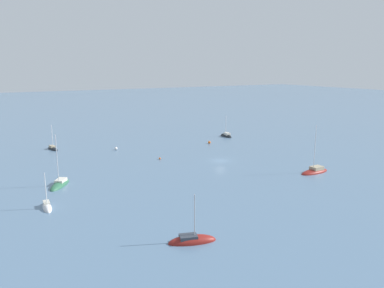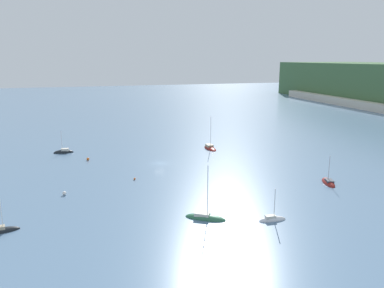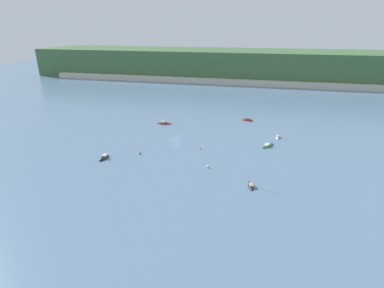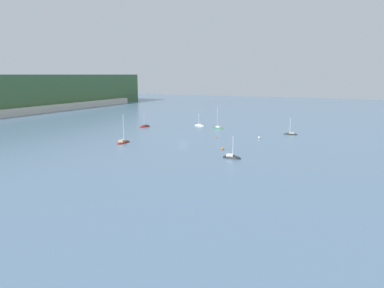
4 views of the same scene
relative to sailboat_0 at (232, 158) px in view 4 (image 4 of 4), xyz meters
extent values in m
plane|color=slate|center=(19.94, 26.14, -0.10)|extent=(600.00, 600.00, 0.00)
ellipsoid|color=black|center=(0.00, -0.04, -0.10)|extent=(2.34, 6.05, 1.99)
cube|color=beige|center=(0.02, 0.43, 0.85)|extent=(1.54, 2.21, 0.81)
cylinder|color=silver|center=(-0.02, -0.34, 3.62)|extent=(0.14, 0.14, 6.35)
ellipsoid|color=silver|center=(62.62, 38.31, -0.10)|extent=(1.66, 5.25, 1.59)
cube|color=beige|center=(62.60, 37.89, 0.62)|extent=(1.07, 1.91, 0.57)
cylinder|color=silver|center=(62.63, 38.57, 3.16)|extent=(0.14, 0.14, 5.65)
ellipsoid|color=maroon|center=(7.82, 45.25, -0.10)|extent=(7.93, 3.06, 1.59)
cube|color=tan|center=(7.20, 45.22, 0.77)|extent=(2.90, 2.01, 0.89)
cylinder|color=silver|center=(8.21, 45.27, 5.41)|extent=(0.14, 0.14, 10.15)
ellipsoid|color=maroon|center=(47.81, 60.81, -0.10)|extent=(6.89, 4.06, 1.91)
cube|color=#333842|center=(48.31, 60.66, 0.67)|extent=(2.70, 2.19, 0.50)
cylinder|color=#B2B2B7|center=(47.50, 60.91, 3.48)|extent=(0.14, 0.14, 6.12)
ellipsoid|color=#2D6647|center=(58.46, 26.89, -0.10)|extent=(6.07, 7.69, 1.71)
cube|color=silver|center=(58.13, 26.38, 0.68)|extent=(2.85, 3.20, 0.64)
cylinder|color=silver|center=(58.66, 27.21, 5.25)|extent=(0.14, 0.14, 9.76)
ellipsoid|color=black|center=(53.83, -7.94, -0.10)|extent=(2.76, 6.02, 1.49)
cube|color=tan|center=(53.92, -8.40, 0.64)|extent=(1.55, 2.28, 0.66)
cylinder|color=silver|center=(53.78, -7.65, 3.61)|extent=(0.14, 0.14, 6.61)
sphere|color=white|center=(38.60, 1.64, 0.32)|extent=(0.86, 0.86, 0.86)
sphere|color=orange|center=(11.13, 7.05, 0.30)|extent=(0.80, 0.80, 0.80)
sphere|color=orange|center=(32.47, 17.50, 0.15)|extent=(0.51, 0.51, 0.51)
camera|label=1|loc=(70.69, 100.89, 22.83)|focal=35.00mm
camera|label=2|loc=(118.84, 6.64, 28.68)|focal=35.00mm
camera|label=3|loc=(55.56, -89.89, 45.27)|focal=28.00mm
camera|label=4|loc=(-106.22, -35.75, 25.07)|focal=35.00mm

